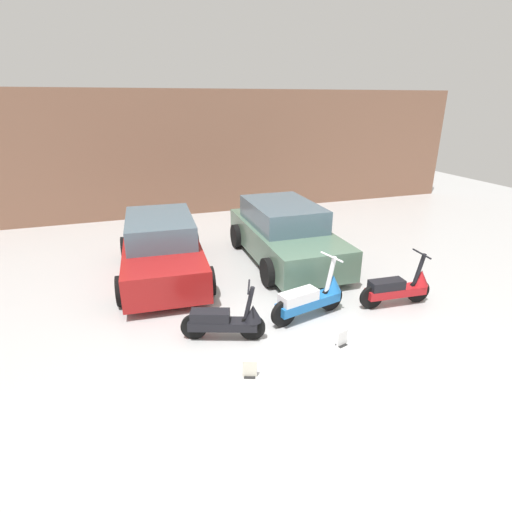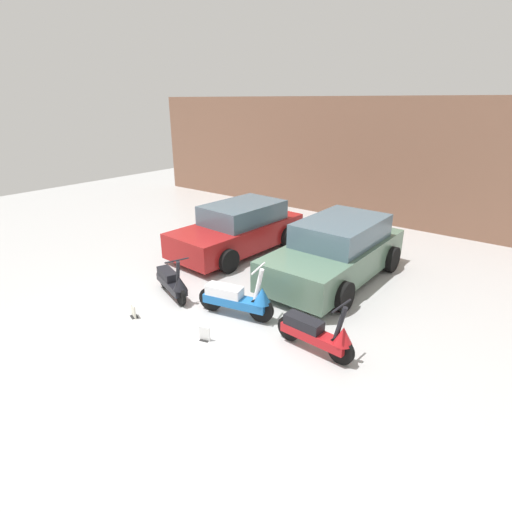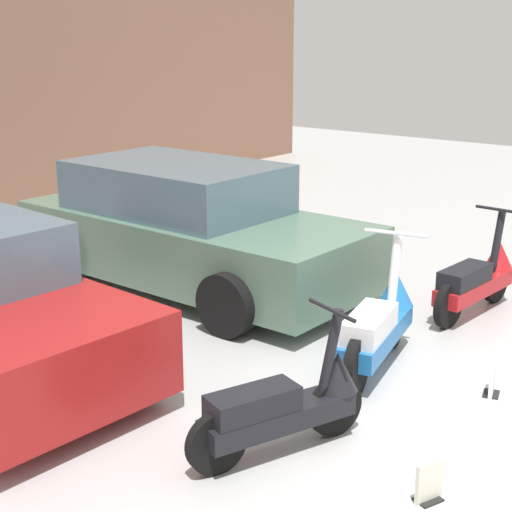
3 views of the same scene
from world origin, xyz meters
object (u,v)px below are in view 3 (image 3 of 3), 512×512
car_rear_center (189,229)px  placard_near_right_scooter (492,381)px  scooter_front_left (286,405)px  scooter_front_right (379,323)px  scooter_front_center (477,278)px  placard_near_left_scooter (429,484)px

car_rear_center → placard_near_right_scooter: car_rear_center is taller
scooter_front_left → placard_near_right_scooter: (1.68, -0.76, -0.22)m
scooter_front_right → car_rear_center: 2.82m
scooter_front_center → car_rear_center: car_rear_center is taller
scooter_front_center → car_rear_center: bearing=115.7°
scooter_front_left → scooter_front_center: (3.37, 0.11, 0.02)m
scooter_front_center → placard_near_left_scooter: scooter_front_center is taller
scooter_front_center → car_rear_center: 3.08m
scooter_front_left → placard_near_left_scooter: size_ratio=5.05×
scooter_front_left → scooter_front_right: 1.63m
placard_near_right_scooter → scooter_front_left: bearing=155.6°
scooter_front_right → placard_near_left_scooter: 2.01m
car_rear_center → placard_near_right_scooter: (-0.54, -3.71, -0.54)m
scooter_front_right → scooter_front_center: scooter_front_right is taller
scooter_front_center → placard_near_right_scooter: 1.92m
scooter_front_right → scooter_front_center: (1.76, -0.11, -0.03)m
placard_near_left_scooter → placard_near_right_scooter: size_ratio=1.00×
placard_near_left_scooter → placard_near_right_scooter: bearing=9.4°
scooter_front_right → placard_near_right_scooter: bearing=-99.7°
scooter_front_center → placard_near_right_scooter: (-1.69, -0.87, -0.24)m
scooter_front_center → placard_near_left_scooter: bearing=-157.4°
placard_near_left_scooter → scooter_front_right: bearing=38.7°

